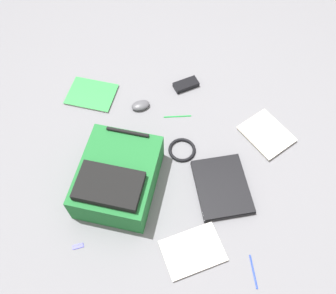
{
  "coord_description": "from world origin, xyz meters",
  "views": [
    {
      "loc": [
        -0.9,
        0.07,
        1.59
      ],
      "look_at": [
        0.03,
        -0.0,
        0.02
      ],
      "focal_mm": 39.88,
      "sensor_mm": 36.0,
      "label": 1
    }
  ],
  "objects_px": {
    "book_comic": "(92,94)",
    "pen_blue": "(178,116)",
    "laptop": "(222,187)",
    "pen_black": "(254,271)",
    "backpack": "(118,178)",
    "usb_stick": "(78,246)",
    "computer_mouse": "(141,105)",
    "book_blue": "(266,134)",
    "power_brick": "(186,85)",
    "book_red": "(193,251)",
    "cable_coil": "(182,150)"
  },
  "relations": [
    {
      "from": "laptop",
      "to": "cable_coil",
      "type": "relative_size",
      "value": 2.38
    },
    {
      "from": "book_comic",
      "to": "computer_mouse",
      "type": "bearing_deg",
      "value": -111.84
    },
    {
      "from": "book_red",
      "to": "computer_mouse",
      "type": "height_order",
      "value": "computer_mouse"
    },
    {
      "from": "book_red",
      "to": "usb_stick",
      "type": "distance_m",
      "value": 0.49
    },
    {
      "from": "book_comic",
      "to": "pen_blue",
      "type": "xyz_separation_m",
      "value": [
        -0.18,
        -0.45,
        -0.0
      ]
    },
    {
      "from": "computer_mouse",
      "to": "cable_coil",
      "type": "relative_size",
      "value": 0.71
    },
    {
      "from": "book_comic",
      "to": "pen_blue",
      "type": "relative_size",
      "value": 2.07
    },
    {
      "from": "pen_black",
      "to": "pen_blue",
      "type": "height_order",
      "value": "same"
    },
    {
      "from": "book_comic",
      "to": "pen_black",
      "type": "distance_m",
      "value": 1.2
    },
    {
      "from": "book_blue",
      "to": "cable_coil",
      "type": "xyz_separation_m",
      "value": [
        -0.05,
        0.43,
        -0.0
      ]
    },
    {
      "from": "backpack",
      "to": "usb_stick",
      "type": "height_order",
      "value": "backpack"
    },
    {
      "from": "laptop",
      "to": "cable_coil",
      "type": "bearing_deg",
      "value": 37.01
    },
    {
      "from": "computer_mouse",
      "to": "usb_stick",
      "type": "height_order",
      "value": "computer_mouse"
    },
    {
      "from": "laptop",
      "to": "cable_coil",
      "type": "distance_m",
      "value": 0.27
    },
    {
      "from": "book_blue",
      "to": "computer_mouse",
      "type": "height_order",
      "value": "computer_mouse"
    },
    {
      "from": "power_brick",
      "to": "book_red",
      "type": "bearing_deg",
      "value": 175.61
    },
    {
      "from": "book_comic",
      "to": "usb_stick",
      "type": "distance_m",
      "value": 0.82
    },
    {
      "from": "backpack",
      "to": "book_blue",
      "type": "bearing_deg",
      "value": -73.4
    },
    {
      "from": "cable_coil",
      "to": "book_comic",
      "type": "bearing_deg",
      "value": 49.3
    },
    {
      "from": "laptop",
      "to": "book_comic",
      "type": "relative_size",
      "value": 1.08
    },
    {
      "from": "backpack",
      "to": "pen_black",
      "type": "height_order",
      "value": "backpack"
    },
    {
      "from": "backpack",
      "to": "book_comic",
      "type": "relative_size",
      "value": 1.64
    },
    {
      "from": "book_red",
      "to": "pen_black",
      "type": "distance_m",
      "value": 0.26
    },
    {
      "from": "pen_black",
      "to": "usb_stick",
      "type": "bearing_deg",
      "value": 77.1
    },
    {
      "from": "pen_black",
      "to": "pen_blue",
      "type": "xyz_separation_m",
      "value": [
        0.81,
        0.24,
        0.0
      ]
    },
    {
      "from": "power_brick",
      "to": "usb_stick",
      "type": "relative_size",
      "value": 2.85
    },
    {
      "from": "backpack",
      "to": "usb_stick",
      "type": "xyz_separation_m",
      "value": [
        -0.27,
        0.18,
        -0.09
      ]
    },
    {
      "from": "book_blue",
      "to": "book_comic",
      "type": "bearing_deg",
      "value": 69.28
    },
    {
      "from": "power_brick",
      "to": "usb_stick",
      "type": "height_order",
      "value": "power_brick"
    },
    {
      "from": "usb_stick",
      "to": "book_blue",
      "type": "bearing_deg",
      "value": -62.14
    },
    {
      "from": "book_red",
      "to": "pen_blue",
      "type": "height_order",
      "value": "book_red"
    },
    {
      "from": "book_red",
      "to": "cable_coil",
      "type": "bearing_deg",
      "value": -0.67
    },
    {
      "from": "laptop",
      "to": "pen_black",
      "type": "xyz_separation_m",
      "value": [
        -0.39,
        -0.07,
        -0.01
      ]
    },
    {
      "from": "computer_mouse",
      "to": "pen_black",
      "type": "bearing_deg",
      "value": -169.91
    },
    {
      "from": "power_brick",
      "to": "pen_blue",
      "type": "height_order",
      "value": "power_brick"
    },
    {
      "from": "backpack",
      "to": "laptop",
      "type": "xyz_separation_m",
      "value": [
        -0.05,
        -0.47,
        -0.07
      ]
    },
    {
      "from": "laptop",
      "to": "book_comic",
      "type": "height_order",
      "value": "laptop"
    },
    {
      "from": "book_comic",
      "to": "cable_coil",
      "type": "xyz_separation_m",
      "value": [
        -0.39,
        -0.45,
        0.0
      ]
    },
    {
      "from": "laptop",
      "to": "book_blue",
      "type": "distance_m",
      "value": 0.38
    },
    {
      "from": "pen_blue",
      "to": "usb_stick",
      "type": "xyz_separation_m",
      "value": [
        -0.64,
        0.49,
        -0.0
      ]
    },
    {
      "from": "backpack",
      "to": "power_brick",
      "type": "relative_size",
      "value": 3.64
    },
    {
      "from": "book_comic",
      "to": "usb_stick",
      "type": "height_order",
      "value": "book_comic"
    },
    {
      "from": "power_brick",
      "to": "pen_blue",
      "type": "relative_size",
      "value": 0.93
    },
    {
      "from": "backpack",
      "to": "usb_stick",
      "type": "relative_size",
      "value": 10.39
    },
    {
      "from": "book_red",
      "to": "pen_black",
      "type": "xyz_separation_m",
      "value": [
        -0.1,
        -0.24,
        -0.0
      ]
    },
    {
      "from": "book_comic",
      "to": "power_brick",
      "type": "relative_size",
      "value": 2.22
    },
    {
      "from": "book_comic",
      "to": "cable_coil",
      "type": "bearing_deg",
      "value": -130.7
    },
    {
      "from": "book_comic",
      "to": "laptop",
      "type": "bearing_deg",
      "value": -134.54
    },
    {
      "from": "book_red",
      "to": "book_comic",
      "type": "distance_m",
      "value": 0.99
    },
    {
      "from": "computer_mouse",
      "to": "pen_black",
      "type": "relative_size",
      "value": 0.7
    }
  ]
}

